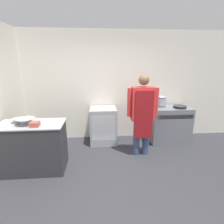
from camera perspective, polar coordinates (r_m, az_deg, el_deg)
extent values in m
plane|color=#2D2D33|center=(3.07, 0.85, -23.04)|extent=(14.00, 14.00, 0.00)
cube|color=silver|center=(4.46, -1.67, 8.28)|extent=(8.00, 0.05, 2.70)
cube|color=#2D2D33|center=(3.54, -24.31, -10.53)|extent=(1.11, 0.60, 0.88)
cube|color=#9EA0A8|center=(3.38, -25.15, -3.61)|extent=(1.16, 0.62, 0.02)
cube|color=slate|center=(4.64, 18.00, -3.75)|extent=(0.96, 0.64, 0.88)
cube|color=#9EA0A8|center=(4.29, 19.85, -1.50)|extent=(0.88, 0.03, 0.10)
cube|color=#9EA0A8|center=(4.79, 17.07, 2.56)|extent=(0.96, 0.03, 0.02)
cube|color=#93999E|center=(4.33, -2.89, -4.36)|extent=(0.64, 0.61, 0.88)
cube|color=silver|center=(4.04, -2.75, -5.20)|extent=(0.54, 0.02, 0.62)
cylinder|color=#38476B|center=(3.80, 7.98, -8.19)|extent=(0.14, 0.14, 0.79)
cylinder|color=#38476B|center=(3.85, 11.02, -8.01)|extent=(0.14, 0.14, 0.79)
cube|color=red|center=(3.60, 10.03, 2.67)|extent=(0.46, 0.22, 0.68)
cube|color=maroon|center=(3.54, 10.37, -1.00)|extent=(0.37, 0.02, 0.98)
cylinder|color=red|center=(3.53, 5.73, 3.16)|extent=(0.09, 0.09, 0.58)
cylinder|color=red|center=(3.67, 14.23, 3.23)|extent=(0.09, 0.09, 0.58)
sphere|color=brown|center=(3.53, 10.40, 10.24)|extent=(0.21, 0.21, 0.21)
cone|color=#9EA0A8|center=(3.35, -26.44, -2.78)|extent=(0.33, 0.33, 0.11)
cone|color=#9EA0A8|center=(3.52, -28.41, -2.45)|extent=(0.21, 0.21, 0.08)
cube|color=#B24C3F|center=(3.17, -23.91, -3.68)|extent=(0.14, 0.14, 0.08)
cylinder|color=#9EA0A8|center=(4.51, 15.53, 3.34)|extent=(0.28, 0.28, 0.20)
ellipsoid|color=#9EA0A8|center=(4.49, 15.64, 4.82)|extent=(0.27, 0.27, 0.05)
cylinder|color=#262628|center=(4.49, 21.30, 1.72)|extent=(0.31, 0.31, 0.04)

